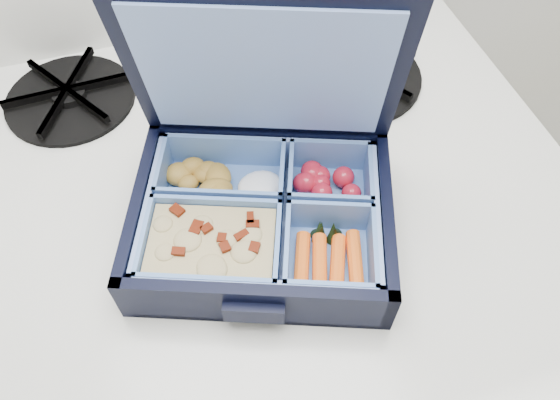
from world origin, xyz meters
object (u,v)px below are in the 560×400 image
object	(u,v)px
fork	(324,125)
bento_box	(262,218)
stove	(274,336)
burner_grate	(353,70)

from	to	relation	value
fork	bento_box	bearing A→B (deg)	-119.36
stove	burner_grate	bearing A→B (deg)	38.27
stove	fork	bearing A→B (deg)	27.39
stove	bento_box	distance (m)	0.51
bento_box	fork	distance (m)	0.16
bento_box	burner_grate	xyz separation A→B (m)	(0.17, 0.19, -0.02)
bento_box	fork	xyz separation A→B (m)	(0.11, 0.12, -0.03)
stove	bento_box	xyz separation A→B (m)	(-0.03, -0.08, 0.50)
bento_box	fork	bearing A→B (deg)	68.06
bento_box	fork	size ratio (longest dim) A/B	1.23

